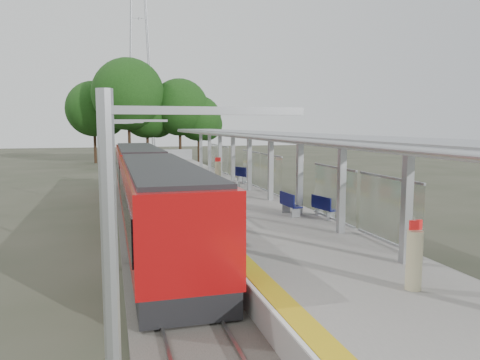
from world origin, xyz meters
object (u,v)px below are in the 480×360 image
at_px(bench_near, 323,207).
at_px(info_pillar_near, 414,260).
at_px(train, 147,183).
at_px(bench_far, 241,174).
at_px(bench_mid, 289,203).
at_px(litter_bin, 236,189).
at_px(info_pillar_far, 218,174).

bearing_deg(bench_near, info_pillar_near, -110.89).
relative_size(train, bench_far, 16.43).
distance_m(bench_mid, litter_bin, 6.21).
distance_m(bench_mid, info_pillar_near, 9.84).
bearing_deg(train, litter_bin, 14.12).
bearing_deg(bench_far, train, -156.39).
bearing_deg(litter_bin, bench_far, 72.02).
xyz_separation_m(bench_near, bench_mid, (-1.17, 1.05, 0.02)).
bearing_deg(bench_near, train, 130.64).
bearing_deg(bench_mid, bench_far, 80.94).
bearing_deg(info_pillar_near, bench_near, 77.34).
bearing_deg(bench_near, info_pillar_far, 90.46).
height_order(bench_near, bench_far, bench_far).
relative_size(bench_far, info_pillar_far, 0.88).
distance_m(train, bench_far, 10.14).
distance_m(bench_near, info_pillar_far, 11.78).
bearing_deg(bench_far, info_pillar_near, -116.57).
xyz_separation_m(train, info_pillar_near, (5.37, -14.69, -0.29)).
height_order(train, info_pillar_near, train).
bearing_deg(bench_mid, train, 136.92).
xyz_separation_m(bench_mid, info_pillar_far, (-0.89, 10.54, 0.30)).
height_order(bench_near, info_pillar_near, info_pillar_near).
bearing_deg(bench_mid, bench_near, -45.63).
distance_m(bench_mid, info_pillar_far, 10.59).
distance_m(bench_far, info_pillar_far, 2.57).
xyz_separation_m(info_pillar_far, litter_bin, (0.08, -4.39, -0.41)).
bearing_deg(info_pillar_near, train, 108.68).
bearing_deg(bench_near, bench_mid, 128.53).
bearing_deg(bench_far, litter_bin, -130.13).
bearing_deg(litter_bin, train, -165.88).
bearing_deg(info_pillar_near, litter_bin, 89.46).
relative_size(train, bench_near, 18.83).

